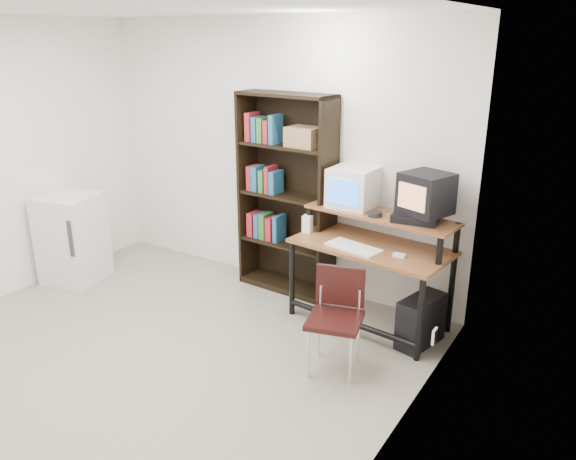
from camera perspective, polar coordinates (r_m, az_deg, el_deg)
The scene contains 18 objects.
floor at distance 4.64m, azimuth -15.43°, elevation -13.12°, with size 4.00×4.00×0.01m, color #9F9684.
ceiling at distance 3.96m, azimuth -18.97°, elevation 20.82°, with size 4.00×4.00×0.01m, color white.
back_wall at distance 5.58m, azimuth -1.44°, elevation 7.59°, with size 4.00×0.01×2.60m, color white.
right_wall at distance 2.97m, azimuth 9.55°, elevation -3.30°, with size 0.01×4.00×2.60m, color white.
computer_desk at distance 4.85m, azimuth 8.56°, elevation -1.81°, with size 1.40×0.81×0.98m.
crt_monitor at distance 4.99m, azimuth 6.63°, elevation 4.28°, with size 0.38×0.39×0.36m.
vcr at distance 4.69m, azimuth 12.83°, elevation 1.20°, with size 0.36×0.26×0.08m, color black.
crt_tv at distance 4.65m, azimuth 13.83°, elevation 3.63°, with size 0.45×0.44×0.33m.
cd_spindle at distance 4.76m, azimuth 8.83°, elevation 1.53°, with size 0.12×0.12×0.05m, color #26262B.
keyboard at distance 4.72m, azimuth 6.66°, elevation -1.86°, with size 0.47×0.21×0.04m, color white.
mousepad at distance 4.61m, azimuth 11.36°, elevation -2.80°, with size 0.22×0.18×0.01m, color black.
mouse at distance 4.60m, azimuth 11.24°, elevation -2.59°, with size 0.10×0.06×0.03m, color white.
desk_speaker at distance 5.06m, azimuth 1.99°, elevation 0.56°, with size 0.08×0.07×0.17m, color white.
pc_tower at distance 4.77m, azimuth 13.34°, elevation -8.98°, with size 0.20×0.45×0.42m, color black.
school_chair at distance 4.26m, azimuth 4.98°, elevation -8.03°, with size 0.48×0.48×0.78m.
bookshelf at distance 5.41m, azimuth -0.06°, elevation 3.77°, with size 0.98×0.37×1.93m.
mini_fridge at distance 6.15m, azimuth -21.06°, elevation -0.78°, with size 0.64×0.64×0.91m.
wall_outlet at distance 4.39m, azimuth 14.66°, elevation -10.40°, with size 0.02×0.08×0.12m, color beige.
Camera 1 is at (3.02, -2.55, 2.42)m, focal length 35.00 mm.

